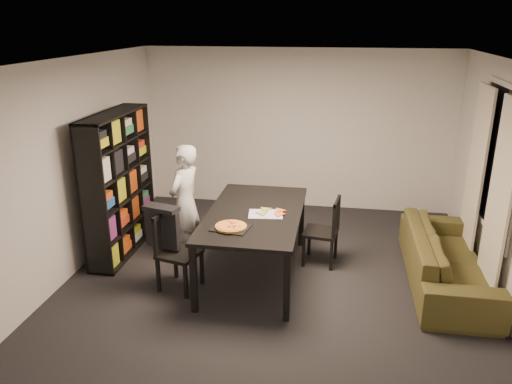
% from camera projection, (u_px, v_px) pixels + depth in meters
% --- Properties ---
extents(room, '(5.01, 5.51, 2.61)m').
position_uv_depth(room, '(275.00, 181.00, 5.57)').
color(room, black).
rests_on(room, ground).
extents(window_pane, '(0.02, 1.40, 1.60)m').
position_uv_depth(window_pane, '(498.00, 160.00, 5.67)').
color(window_pane, black).
rests_on(window_pane, room).
extents(window_frame, '(0.03, 1.52, 1.72)m').
position_uv_depth(window_frame, '(498.00, 160.00, 5.67)').
color(window_frame, white).
rests_on(window_frame, room).
extents(curtain_left, '(0.03, 0.70, 2.25)m').
position_uv_depth(curtain_left, '(499.00, 204.00, 5.32)').
color(curtain_left, beige).
rests_on(curtain_left, room).
extents(curtain_right, '(0.03, 0.70, 2.25)m').
position_uv_depth(curtain_right, '(475.00, 175.00, 6.28)').
color(curtain_right, beige).
rests_on(curtain_right, room).
extents(bookshelf, '(0.35, 1.50, 1.90)m').
position_uv_depth(bookshelf, '(119.00, 184.00, 6.58)').
color(bookshelf, black).
rests_on(bookshelf, room).
extents(dining_table, '(1.11, 2.00, 0.83)m').
position_uv_depth(dining_table, '(255.00, 218.00, 5.99)').
color(dining_table, black).
rests_on(dining_table, room).
extents(chair_left, '(0.52, 0.52, 0.93)m').
position_uv_depth(chair_left, '(173.00, 246.00, 5.79)').
color(chair_left, black).
rests_on(chair_left, room).
extents(chair_right, '(0.47, 0.47, 0.90)m').
position_uv_depth(chair_right, '(328.00, 227.00, 6.35)').
color(chair_right, black).
rests_on(chair_right, room).
extents(draped_jacket, '(0.44, 0.28, 0.51)m').
position_uv_depth(draped_jacket, '(162.00, 225.00, 5.76)').
color(draped_jacket, black).
rests_on(draped_jacket, chair_left).
extents(person, '(0.51, 0.64, 1.53)m').
position_uv_depth(person, '(185.00, 202.00, 6.48)').
color(person, silver).
rests_on(person, room).
extents(baking_tray, '(0.45, 0.39, 0.01)m').
position_uv_depth(baking_tray, '(231.00, 228.00, 5.50)').
color(baking_tray, black).
rests_on(baking_tray, dining_table).
extents(pepperoni_pizza, '(0.35, 0.35, 0.03)m').
position_uv_depth(pepperoni_pizza, '(231.00, 226.00, 5.48)').
color(pepperoni_pizza, olive).
rests_on(pepperoni_pizza, dining_table).
extents(kitchen_towel, '(0.43, 0.34, 0.01)m').
position_uv_depth(kitchen_towel, '(266.00, 214.00, 5.89)').
color(kitchen_towel, white).
rests_on(kitchen_towel, dining_table).
extents(pizza_slices, '(0.43, 0.38, 0.01)m').
position_uv_depth(pizza_slices, '(271.00, 212.00, 5.93)').
color(pizza_slices, gold).
rests_on(pizza_slices, dining_table).
extents(sofa, '(0.86, 2.19, 0.64)m').
position_uv_depth(sofa, '(447.00, 259.00, 5.93)').
color(sofa, '#3D3918').
rests_on(sofa, room).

